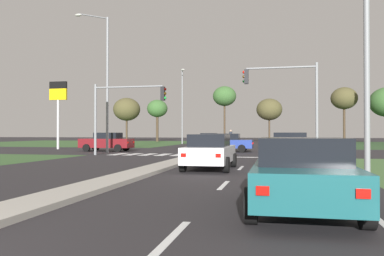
{
  "coord_description": "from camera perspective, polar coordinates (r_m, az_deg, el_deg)",
  "views": [
    {
      "loc": [
        5.04,
        -2.64,
        1.57
      ],
      "look_at": [
        -3.12,
        35.6,
        2.07
      ],
      "focal_mm": 36.79,
      "sensor_mm": 36.0,
      "label": 1
    }
  ],
  "objects": [
    {
      "name": "grass_verge_far_left",
      "position": [
        64.81,
        -16.08,
        -2.09
      ],
      "size": [
        35.0,
        35.0,
        0.01
      ],
      "primitive_type": "cube",
      "color": "#385B2D",
      "rests_on": "ground"
    },
    {
      "name": "treeline_second",
      "position": [
        73.21,
        -5.05,
        2.77
      ],
      "size": [
        3.79,
        3.79,
        7.74
      ],
      "color": "#423323",
      "rests_on": "ground"
    },
    {
      "name": "lane_dash_near",
      "position": [
        6.18,
        -2.87,
        -15.45
      ],
      "size": [
        0.14,
        2.0,
        0.01
      ],
      "primitive_type": "cube",
      "color": "silver",
      "rests_on": "ground"
    },
    {
      "name": "car_teal_second",
      "position": [
        8.34,
        15.62,
        -6.3
      ],
      "size": [
        2.09,
        4.58,
        1.48
      ],
      "color": "#19565B",
      "rests_on": "ground"
    },
    {
      "name": "median_island_far",
      "position": [
        57.88,
        7.05,
        -2.22
      ],
      "size": [
        1.2,
        36.0,
        0.14
      ],
      "primitive_type": "cube",
      "color": "gray",
      "rests_on": "ground"
    },
    {
      "name": "car_beige_near",
      "position": [
        44.11,
        2.44,
        -1.74
      ],
      "size": [
        2.02,
        4.64,
        1.57
      ],
      "rotation": [
        0.0,
        0.0,
        3.14
      ],
      "color": "#BCAD8E",
      "rests_on": "ground"
    },
    {
      "name": "street_lamp_near",
      "position": [
        15.36,
        23.31,
        12.07
      ],
      "size": [
        1.73,
        2.0,
        8.8
      ],
      "color": "gray",
      "rests_on": "ground"
    },
    {
      "name": "crosswalk_bar_second",
      "position": [
        29.35,
        -8.51,
        -3.79
      ],
      "size": [
        0.7,
        2.8,
        0.01
      ],
      "primitive_type": "cube",
      "color": "silver",
      "rests_on": "ground"
    },
    {
      "name": "crosswalk_bar_third",
      "position": [
        28.97,
        -6.38,
        -3.83
      ],
      "size": [
        0.7,
        2.8,
        0.01
      ],
      "primitive_type": "cube",
      "color": "silver",
      "rests_on": "ground"
    },
    {
      "name": "traffic_signal_near_right",
      "position": [
        26.19,
        14.01,
        4.97
      ],
      "size": [
        4.8,
        0.32,
        6.07
      ],
      "color": "gray",
      "rests_on": "ground"
    },
    {
      "name": "fuel_price_totem",
      "position": [
        40.71,
        -18.83,
        3.92
      ],
      "size": [
        1.8,
        0.24,
        6.62
      ],
      "color": "silver",
      "rests_on": "ground"
    },
    {
      "name": "median_island_near",
      "position": [
        14.62,
        -8.23,
        -6.63
      ],
      "size": [
        1.2,
        22.0,
        0.14
      ],
      "primitive_type": "cube",
      "color": "#ADA89E",
      "rests_on": "ground"
    },
    {
      "name": "treeline_third",
      "position": [
        66.66,
        4.74,
        4.58
      ],
      "size": [
        3.92,
        3.92,
        9.47
      ],
      "color": "#423323",
      "rests_on": "ground"
    },
    {
      "name": "edge_line_right",
      "position": [
        14.84,
        19.13,
        -6.76
      ],
      "size": [
        0.14,
        24.0,
        0.01
      ],
      "primitive_type": "cube",
      "color": "silver",
      "rests_on": "ground"
    },
    {
      "name": "car_blue_third",
      "position": [
        33.04,
        4.86,
        -2.1
      ],
      "size": [
        4.63,
        1.98,
        1.52
      ],
      "rotation": [
        0.0,
        0.0,
        1.57
      ],
      "color": "navy",
      "rests_on": "ground"
    },
    {
      "name": "crosswalk_bar_fourth",
      "position": [
        28.63,
        -4.19,
        -3.87
      ],
      "size": [
        0.7,
        2.8,
        0.01
      ],
      "primitive_type": "cube",
      "color": "silver",
      "rests_on": "ground"
    },
    {
      "name": "car_white_fourth",
      "position": [
        16.99,
        2.6,
        -3.42
      ],
      "size": [
        1.99,
        4.31,
        1.52
      ],
      "color": "silver",
      "rests_on": "ground"
    },
    {
      "name": "crosswalk_bar_sixth",
      "position": [
        28.07,
        0.34,
        -3.94
      ],
      "size": [
        0.7,
        2.8,
        0.01
      ],
      "primitive_type": "cube",
      "color": "silver",
      "rests_on": "ground"
    },
    {
      "name": "traffic_signal_near_left",
      "position": [
        28.18,
        -10.04,
        3.31
      ],
      "size": [
        5.37,
        0.32,
        5.07
      ],
      "color": "gray",
      "rests_on": "ground"
    },
    {
      "name": "crosswalk_bar_fifth",
      "position": [
        28.33,
        -1.95,
        -3.91
      ],
      "size": [
        0.7,
        2.8,
        0.01
      ],
      "primitive_type": "cube",
      "color": "silver",
      "rests_on": "ground"
    },
    {
      "name": "crosswalk_bar_seventh",
      "position": [
        27.86,
        2.66,
        -3.96
      ],
      "size": [
        0.7,
        2.8,
        0.01
      ],
      "primitive_type": "cube",
      "color": "silver",
      "rests_on": "ground"
    },
    {
      "name": "street_lamp_third",
      "position": [
        56.48,
        -1.42,
        3.6
      ],
      "size": [
        0.9,
        1.98,
        10.62
      ],
      "color": "gray",
      "rests_on": "ground"
    },
    {
      "name": "car_maroon_sixth",
      "position": [
        34.56,
        -12.24,
        -1.97
      ],
      "size": [
        4.48,
        1.99,
        1.61
      ],
      "rotation": [
        0.0,
        0.0,
        1.57
      ],
      "color": "maroon",
      "rests_on": "ground"
    },
    {
      "name": "car_silver_fifth",
      "position": [
        21.67,
        13.92,
        -2.72
      ],
      "size": [
        2.08,
        4.36,
        1.6
      ],
      "color": "#B7B7BC",
      "rests_on": "ground"
    },
    {
      "name": "treeline_fifth",
      "position": [
        66.74,
        21.19,
        4.0
      ],
      "size": [
        4.1,
        4.1,
        8.82
      ],
      "color": "#423323",
      "rests_on": "ground"
    },
    {
      "name": "street_lamp_second",
      "position": [
        32.3,
        -12.51,
        7.19
      ],
      "size": [
        2.06,
        1.88,
        10.85
      ],
      "color": "gray",
      "rests_on": "ground"
    },
    {
      "name": "lane_dash_third",
      "position": [
        17.91,
        7.11,
        -5.75
      ],
      "size": [
        0.14,
        2.0,
        0.01
      ],
      "primitive_type": "cube",
      "color": "silver",
      "rests_on": "ground"
    },
    {
      "name": "stop_bar_near",
      "position": [
        25.72,
        9.29,
        -4.22
      ],
      "size": [
        6.4,
        0.5,
        0.01
      ],
      "primitive_type": "cube",
      "color": "silver",
      "rests_on": "ground"
    },
    {
      "name": "lane_dash_second",
      "position": [
        11.98,
        4.62,
        -8.26
      ],
      "size": [
        0.14,
        2.0,
        0.01
      ],
      "primitive_type": "cube",
      "color": "silver",
      "rests_on": "ground"
    },
    {
      "name": "treeline_fourth",
      "position": [
        68.24,
        11.14,
        2.64
      ],
      "size": [
        4.34,
        4.34,
        7.44
      ],
      "color": "#423323",
      "rests_on": "ground"
    },
    {
      "name": "crosswalk_bar_near",
      "position": [
        29.77,
        -10.59,
        -3.74
      ],
      "size": [
        0.7,
        2.8,
        0.01
      ],
      "primitive_type": "cube",
      "color": "silver",
      "rests_on": "ground"
    },
    {
      "name": "treeline_near",
      "position": [
        75.5,
        -9.45,
        2.67
      ],
      "size": [
        5.1,
        5.1,
        8.23
      ],
      "color": "#423323",
      "rests_on": "ground"
    },
    {
      "name": "ground_plane",
      "position": [
        33.07,
        3.27,
        -3.46
      ],
      "size": [
        200.0,
        200.0,
        0.0
      ],
      "primitive_type": "plane",
      "color": "#282628"
    },
    {
      "name": "pedestrian_at_median",
      "position": [
        44.41,
        5.64,
        -1.16
      ],
      "size": [
        0.34,
        0.34,
        1.8
      ],
      "rotation": [
        0.0,
        0.0,
        4.45
      ],
      "color": "#335184",
      "rests_on": "median_island_far"
    }
  ]
}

